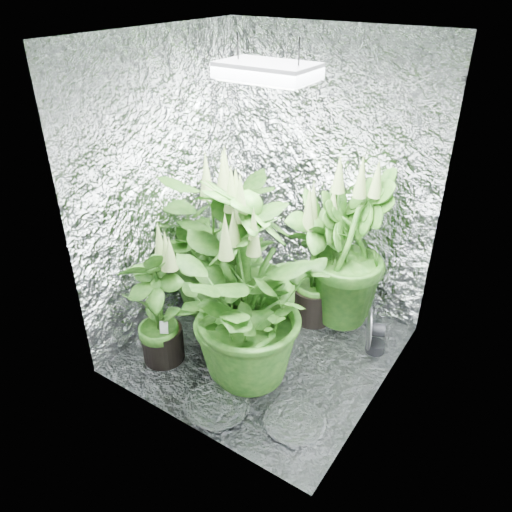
{
  "coord_description": "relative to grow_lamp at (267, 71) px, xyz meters",
  "views": [
    {
      "loc": [
        1.43,
        -2.24,
        2.29
      ],
      "look_at": [
        -0.07,
        0.0,
        0.72
      ],
      "focal_mm": 35.0,
      "sensor_mm": 36.0,
      "label": 1
    }
  ],
  "objects": [
    {
      "name": "plant_d",
      "position": [
        -0.1,
        -0.07,
        -1.22
      ],
      "size": [
        0.92,
        0.92,
        1.3
      ],
      "rotation": [
        0.0,
        0.0,
        2.59
      ],
      "color": "black",
      "rests_on": "ground"
    },
    {
      "name": "walls",
      "position": [
        0.0,
        0.0,
        -0.83
      ],
      "size": [
        1.62,
        1.62,
        2.0
      ],
      "color": "silver",
      "rests_on": "ground"
    },
    {
      "name": "plant_a",
      "position": [
        -0.51,
        0.21,
        -1.23
      ],
      "size": [
        1.19,
        1.19,
        1.26
      ],
      "rotation": [
        0.0,
        0.0,
        6.12
      ],
      "color": "black",
      "rests_on": "ground"
    },
    {
      "name": "ceiling",
      "position": [
        0.0,
        0.0,
        0.17
      ],
      "size": [
        1.6,
        1.6,
        0.01
      ],
      "primitive_type": "cube",
      "color": "silver",
      "rests_on": "walls"
    },
    {
      "name": "plant_label",
      "position": [
        -0.45,
        -0.48,
        -1.53
      ],
      "size": [
        0.06,
        0.05,
        0.09
      ],
      "primitive_type": "cube",
      "rotation": [
        -0.21,
        0.0,
        0.47
      ],
      "color": "white",
      "rests_on": "plant_f"
    },
    {
      "name": "ground",
      "position": [
        0.0,
        0.0,
        -1.83
      ],
      "size": [
        1.6,
        1.6,
        0.0
      ],
      "primitive_type": "plane",
      "color": "silver",
      "rests_on": "ground"
    },
    {
      "name": "plant_c",
      "position": [
        0.29,
        0.64,
        -1.24
      ],
      "size": [
        0.77,
        0.77,
        1.26
      ],
      "rotation": [
        0.0,
        0.0,
        1.81
      ],
      "color": "black",
      "rests_on": "ground"
    },
    {
      "name": "circulation_fan",
      "position": [
        0.62,
        0.39,
        -1.69
      ],
      "size": [
        0.18,
        0.27,
        0.33
      ],
      "rotation": [
        0.0,
        0.0,
        0.42
      ],
      "color": "black",
      "rests_on": "ground"
    },
    {
      "name": "plant_f",
      "position": [
        -0.51,
        -0.45,
        -1.4
      ],
      "size": [
        0.63,
        0.63,
        0.95
      ],
      "rotation": [
        0.0,
        0.0,
        4.08
      ],
      "color": "black",
      "rests_on": "ground"
    },
    {
      "name": "plant_b",
      "position": [
        0.1,
        0.5,
        -1.35
      ],
      "size": [
        0.65,
        0.65,
        1.06
      ],
      "rotation": [
        0.0,
        0.0,
        1.22
      ],
      "color": "black",
      "rests_on": "ground"
    },
    {
      "name": "grow_lamp",
      "position": [
        0.0,
        0.0,
        0.0
      ],
      "size": [
        0.5,
        0.3,
        0.22
      ],
      "color": "gray",
      "rests_on": "ceiling"
    },
    {
      "name": "plant_e",
      "position": [
        0.03,
        -0.31,
        -1.28
      ],
      "size": [
        0.98,
        0.98,
        1.15
      ],
      "rotation": [
        0.0,
        0.0,
        3.18
      ],
      "color": "black",
      "rests_on": "ground"
    }
  ]
}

